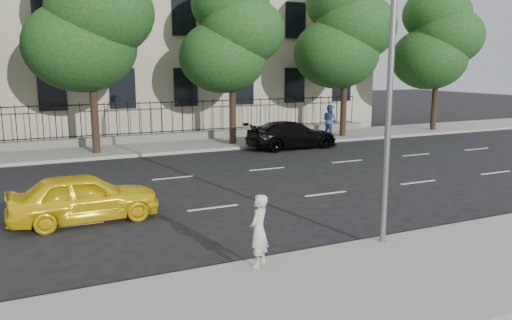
{
  "coord_description": "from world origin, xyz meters",
  "views": [
    {
      "loc": [
        -4.89,
        -11.22,
        4.22
      ],
      "look_at": [
        1.66,
        3.0,
        1.26
      ],
      "focal_mm": 35.0,
      "sensor_mm": 36.0,
      "label": 1
    }
  ],
  "objects_px": {
    "street_light": "(377,24)",
    "yellow_taxi": "(84,197)",
    "woman_near": "(259,231)",
    "black_sedan": "(292,135)"
  },
  "relations": [
    {
      "from": "yellow_taxi",
      "to": "woman_near",
      "type": "distance_m",
      "value": 5.91
    },
    {
      "from": "street_light",
      "to": "yellow_taxi",
      "type": "bearing_deg",
      "value": 143.51
    },
    {
      "from": "woman_near",
      "to": "street_light",
      "type": "bearing_deg",
      "value": 149.08
    },
    {
      "from": "yellow_taxi",
      "to": "street_light",
      "type": "bearing_deg",
      "value": -128.43
    },
    {
      "from": "black_sedan",
      "to": "woman_near",
      "type": "distance_m",
      "value": 15.95
    },
    {
      "from": "yellow_taxi",
      "to": "black_sedan",
      "type": "xyz_separation_m",
      "value": [
        11.14,
        8.46,
        0.03
      ]
    },
    {
      "from": "street_light",
      "to": "black_sedan",
      "type": "bearing_deg",
      "value": 68.93
    },
    {
      "from": "street_light",
      "to": "black_sedan",
      "type": "height_order",
      "value": "street_light"
    },
    {
      "from": "woman_near",
      "to": "black_sedan",
      "type": "bearing_deg",
      "value": -163.14
    },
    {
      "from": "woman_near",
      "to": "yellow_taxi",
      "type": "bearing_deg",
      "value": -102.86
    }
  ]
}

